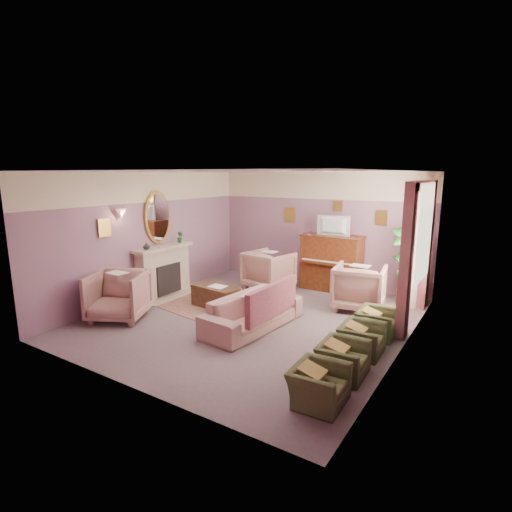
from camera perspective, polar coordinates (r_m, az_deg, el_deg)
The scene contains 48 objects.
floor at distance 7.84m, azimuth -0.37°, elevation -8.93°, with size 5.50×6.00×0.01m, color #765F62.
ceiling at distance 7.34m, azimuth -0.40°, elevation 12.00°, with size 5.50×6.00×0.01m, color white.
wall_back at distance 10.08m, azimuth 8.92°, elevation 3.79°, with size 5.50×0.02×2.80m, color slate.
wall_front at distance 5.26m, azimuth -18.43°, elevation -3.89°, with size 5.50×0.02×2.80m, color slate.
wall_left at distance 9.23m, azimuth -14.91°, elevation 2.81°, with size 0.02×6.00×2.80m, color slate.
wall_right at distance 6.43m, azimuth 20.69°, elevation -1.28°, with size 0.02×6.00×2.80m, color slate.
picture_rail_band at distance 9.99m, azimuth 9.09°, elevation 9.90°, with size 5.50×0.01×0.65m, color beige.
stripe_panel at distance 7.75m, azimuth 22.43°, elevation -1.76°, with size 0.01×3.00×2.15m, color #B0BDA0.
fireplace_surround at distance 9.41m, azimuth -13.08°, elevation -2.21°, with size 0.30×1.40×1.10m, color #C6AE90.
fireplace_inset at distance 9.38m, azimuth -12.61°, elevation -3.18°, with size 0.18×0.72×0.68m, color black.
fire_ember at distance 9.39m, azimuth -12.39°, elevation -4.28°, with size 0.06×0.54×0.10m, color #FF270F.
mantel_shelf at distance 9.27m, azimuth -13.11°, elevation 1.19°, with size 0.40×1.55×0.07m, color #C6AE90.
hearth at distance 9.41m, azimuth -12.07°, elevation -5.56°, with size 0.55×1.50×0.02m, color #C6AE90.
mirror_frame at distance 9.27m, azimuth -13.92°, elevation 5.40°, with size 0.04×0.72×1.20m, color gold.
mirror_glass at distance 9.26m, azimuth -13.81°, elevation 5.40°, with size 0.01×0.60×1.06m, color silver.
sconce_shade at distance 8.51m, azimuth -18.72°, elevation 5.82°, with size 0.20×0.20×0.16m, color #D8817D.
piano at distance 9.73m, azimuth 10.72°, elevation -1.04°, with size 1.40×0.60×1.30m, color #54230F.
piano_keyshelf at distance 9.40m, azimuth 9.94°, elevation -1.02°, with size 1.30×0.12×0.06m, color #54230F.
piano_keys at distance 9.39m, azimuth 9.95°, elevation -0.79°, with size 1.20×0.08×0.02m, color silver.
piano_top at distance 9.61m, azimuth 10.87°, elevation 2.80°, with size 1.45×0.65×0.04m, color #54230F.
television at distance 9.53m, azimuth 10.82°, elevation 4.48°, with size 0.80×0.12×0.48m, color black.
print_back_left at distance 10.35m, azimuth 4.81°, elevation 5.88°, with size 0.30×0.03×0.38m, color gold.
print_back_right at distance 9.49m, azimuth 17.52°, elevation 5.22°, with size 0.26×0.03×0.34m, color gold.
print_back_mid at distance 9.79m, azimuth 11.63°, elevation 7.00°, with size 0.22×0.03×0.26m, color gold.
print_left_wall at distance 8.39m, azimuth -20.85°, elevation 3.81°, with size 0.03×0.28×0.36m, color gold.
window_blind at distance 7.89m, azimuth 22.86°, elevation 3.05°, with size 0.03×1.40×1.80m, color beige.
curtain_left at distance 7.08m, azimuth 20.67°, elevation -0.97°, with size 0.16×0.34×2.60m, color #93434F.
curtain_right at distance 8.86m, azimuth 23.18°, elevation 1.26°, with size 0.16×0.34×2.60m, color #93434F.
pelmet at distance 7.84m, azimuth 22.77°, elevation 9.34°, with size 0.16×2.20×0.16m, color #93434F.
mantel_plant at distance 9.62m, azimuth -10.79°, elevation 2.69°, with size 0.16×0.16×0.28m, color #246726.
mantel_vase at distance 8.91m, azimuth -15.39°, elevation 1.37°, with size 0.16×0.16×0.16m, color beige.
area_rug at distance 8.52m, azimuth -5.03°, elevation -7.22°, with size 2.50×1.80×0.01m, color #986151.
coffee_table at distance 8.47m, azimuth -5.73°, elevation -5.78°, with size 1.00×0.50×0.45m, color #482C18.
table_paper at distance 8.38m, azimuth -5.49°, elevation -4.34°, with size 0.35×0.28×0.01m, color white.
sofa at distance 7.25m, azimuth -0.41°, elevation -7.11°, with size 0.70×2.09×0.84m, color tan.
sofa_throw at distance 7.00m, azimuth 2.35°, elevation -6.29°, with size 0.11×1.58×0.58m, color #93434F.
floral_armchair_left at distance 9.68m, azimuth 1.85°, elevation -1.72°, with size 0.99×0.99×1.03m, color tan.
floral_armchair_right at distance 8.50m, azimuth 14.52°, elevation -3.99°, with size 0.99×0.99×1.03m, color tan.
floral_armchair_front at distance 8.10m, azimuth -19.08°, elevation -5.04°, with size 0.99×0.99×1.03m, color tan.
olive_chair_a at distance 5.13m, azimuth 8.98°, elevation -16.98°, with size 0.51×0.72×0.62m, color #4C512B.
olive_chair_b at distance 5.81m, azimuth 12.31°, elevation -13.51°, with size 0.51×0.72×0.62m, color #4C512B.
olive_chair_c at distance 6.53m, azimuth 14.86°, elevation -10.75°, with size 0.51×0.72×0.62m, color #4C512B.
olive_chair_d at distance 7.26m, azimuth 16.87°, elevation -8.53°, with size 0.51×0.72×0.62m, color #4C512B.
side_table at distance 9.15m, azimuth 21.33°, elevation -4.41°, with size 0.52×0.52×0.70m, color white.
side_plant_big at distance 9.03m, azimuth 21.58°, elevation -1.23°, with size 0.30×0.30×0.34m, color #246726.
side_plant_small at distance 8.92m, azimuth 22.19°, elevation -1.63°, with size 0.16×0.16×0.28m, color #246726.
palm_pot at distance 9.16m, azimuth 20.37°, elevation -5.48°, with size 0.34×0.34×0.34m, color #A9673D.
palm_plant at distance 8.95m, azimuth 20.77°, elevation -0.03°, with size 0.76×0.76×1.44m, color #246726.
Camera 1 is at (3.98, -6.16, 2.76)m, focal length 28.00 mm.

